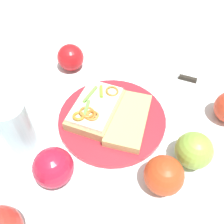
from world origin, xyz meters
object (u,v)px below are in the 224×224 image
apple_4 (164,175)px  knife (194,81)px  apple_1 (71,58)px  apple_5 (53,167)px  plate (112,119)px  bread_slice_side (129,119)px  drinking_glass (15,127)px  apple_3 (194,150)px  sandwich (96,108)px

apple_4 → knife: (-0.24, 0.23, -0.03)m
apple_1 → apple_5: (0.33, -0.12, 0.00)m
knife → apple_4: bearing=-91.4°
apple_5 → plate: bearing=121.6°
apple_4 → bread_slice_side: bearing=-177.6°
drinking_glass → apple_3: bearing=63.3°
sandwich → apple_1: bearing=44.2°
sandwich → knife: (-0.02, 0.30, -0.03)m
apple_4 → sandwich: bearing=-161.7°
apple_3 → drinking_glass: drinking_glass is taller
apple_4 → apple_5: (-0.09, -0.20, 0.00)m
apple_5 → drinking_glass: drinking_glass is taller
apple_4 → apple_5: size_ratio=0.96×
apple_5 → drinking_glass: bearing=-153.0°
apple_4 → drinking_glass: (-0.20, -0.26, 0.02)m
apple_3 → drinking_glass: size_ratio=0.62×
drinking_glass → plate: bearing=87.5°
apple_1 → sandwich: bearing=3.2°
plate → apple_1: 0.24m
plate → apple_4: 0.20m
apple_5 → bread_slice_side: bearing=110.3°
apple_1 → drinking_glass: drinking_glass is taller
sandwich → apple_5: size_ratio=2.21×
sandwich → drinking_glass: drinking_glass is taller
drinking_glass → apple_5: bearing=27.0°
apple_4 → knife: 0.33m
apple_4 → drinking_glass: bearing=-128.0°
apple_1 → apple_4: (0.42, 0.08, 0.00)m
sandwich → bread_slice_side: bearing=-89.2°
apple_4 → apple_5: 0.22m
drinking_glass → bread_slice_side: bearing=81.4°
bread_slice_side → drinking_glass: 0.26m
apple_5 → drinking_glass: (-0.11, -0.06, 0.02)m
sandwich → apple_1: apple_1 is taller
apple_1 → knife: size_ratio=0.80×
plate → drinking_glass: size_ratio=2.05×
apple_3 → knife: size_ratio=0.83×
drinking_glass → knife: (-0.04, 0.49, -0.06)m
apple_3 → apple_4: same height
apple_1 → apple_4: bearing=11.1°
bread_slice_side → apple_3: 0.16m
apple_3 → apple_5: apple_5 is taller
plate → apple_5: 0.19m
apple_4 → plate: bearing=-168.4°
plate → apple_3: 0.21m
plate → knife: plate is taller
sandwich → apple_4: apple_4 is taller
apple_3 → drinking_glass: 0.38m
plate → sandwich: 0.05m
drinking_glass → knife: 0.49m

